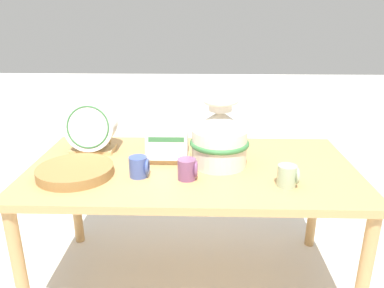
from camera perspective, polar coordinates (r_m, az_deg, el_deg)
ground_plane at (r=2.17m, az=-0.00°, el=-20.17°), size 14.00×14.00×0.00m
display_table at (r=1.84m, az=-0.00°, el=-5.29°), size 1.56×0.83×0.68m
ceramic_vase at (r=1.77m, az=4.23°, el=1.12°), size 0.28×0.28×0.33m
dish_rack_round_plates at (r=2.01m, az=-15.11°, el=2.16°), size 0.25×0.18×0.28m
dish_rack_square_plates at (r=1.85m, az=-3.76°, el=-0.19°), size 0.22×0.17×0.22m
wicker_charger_stack at (r=1.77m, az=-17.36°, el=-3.96°), size 0.34×0.34×0.04m
mug_plum_glaze at (r=1.65m, az=-0.65°, el=-3.85°), size 0.09×0.08×0.09m
mug_sage_glaze at (r=1.64m, az=14.41°, el=-4.71°), size 0.09×0.08×0.09m
mug_cobalt_glaze at (r=1.69m, az=-8.04°, el=-3.46°), size 0.09×0.08×0.09m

